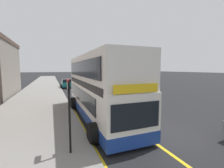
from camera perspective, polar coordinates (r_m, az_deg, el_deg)
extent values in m
plane|color=black|center=(39.07, -13.41, 0.43)|extent=(260.00, 260.00, 0.00)
cube|color=gray|center=(38.69, -23.72, 0.15)|extent=(6.00, 76.00, 0.14)
cube|color=white|center=(11.20, -5.07, -5.39)|extent=(2.51, 10.56, 2.30)
cube|color=white|center=(10.99, -5.16, 5.42)|extent=(2.49, 10.35, 1.90)
cube|color=navy|center=(11.39, -5.03, -9.59)|extent=(2.53, 10.58, 0.60)
cube|color=black|center=(11.03, -5.12, 0.58)|extent=(2.54, 9.72, 0.36)
cube|color=black|center=(11.24, -11.92, -3.89)|extent=(0.04, 8.45, 0.90)
cube|color=black|center=(10.69, -11.76, 5.58)|extent=(0.04, 9.30, 1.00)
cube|color=black|center=(6.39, 8.99, -11.69)|extent=(2.21, 0.04, 1.10)
cube|color=yellow|center=(6.15, 9.16, -1.68)|extent=(2.01, 0.04, 0.36)
cylinder|color=black|center=(7.58, -6.57, -17.66)|extent=(0.56, 1.00, 1.00)
cylinder|color=black|center=(8.62, 11.58, -14.78)|extent=(0.56, 1.00, 1.00)
cylinder|color=black|center=(13.88, -13.89, -6.94)|extent=(0.56, 1.00, 1.00)
cylinder|color=black|center=(14.48, -3.22, -6.26)|extent=(0.56, 1.00, 1.00)
cube|color=gold|center=(10.85, -12.04, -13.21)|extent=(0.16, 13.58, 0.01)
cube|color=gold|center=(11.61, 1.95, -11.81)|extent=(0.16, 13.58, 0.01)
cube|color=gold|center=(17.48, -11.25, -5.93)|extent=(2.95, 0.16, 0.01)
cylinder|color=black|center=(6.40, -15.50, -12.03)|extent=(0.09, 0.09, 2.87)
cube|color=silver|center=(6.39, -16.05, -0.54)|extent=(0.05, 0.42, 0.30)
cube|color=red|center=(6.37, -16.10, 1.25)|extent=(0.05, 0.42, 0.10)
cube|color=black|center=(6.53, -15.56, -12.91)|extent=(0.06, 0.28, 0.40)
cube|color=silver|center=(42.10, -9.90, 1.77)|extent=(1.76, 4.20, 0.72)
cube|color=black|center=(41.96, -9.88, 2.66)|extent=(1.52, 1.90, 0.60)
cylinder|color=black|center=(43.22, -11.46, 1.36)|extent=(0.22, 0.60, 0.60)
cylinder|color=black|center=(43.59, -9.04, 1.44)|extent=(0.22, 0.60, 0.60)
cylinder|color=black|center=(40.67, -10.80, 1.11)|extent=(0.22, 0.60, 0.60)
cylinder|color=black|center=(41.06, -8.24, 1.19)|extent=(0.22, 0.60, 0.60)
cube|color=#196066|center=(29.44, -16.50, -0.05)|extent=(1.76, 4.20, 0.72)
cube|color=black|center=(29.29, -16.52, 1.21)|extent=(1.52, 1.90, 0.60)
cylinder|color=black|center=(30.70, -18.44, -0.56)|extent=(0.22, 0.60, 0.60)
cylinder|color=black|center=(30.86, -14.98, -0.43)|extent=(0.22, 0.60, 0.60)
cylinder|color=black|center=(28.12, -18.13, -1.10)|extent=(0.22, 0.60, 0.60)
cylinder|color=black|center=(28.29, -14.35, -0.95)|extent=(0.22, 0.60, 0.60)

